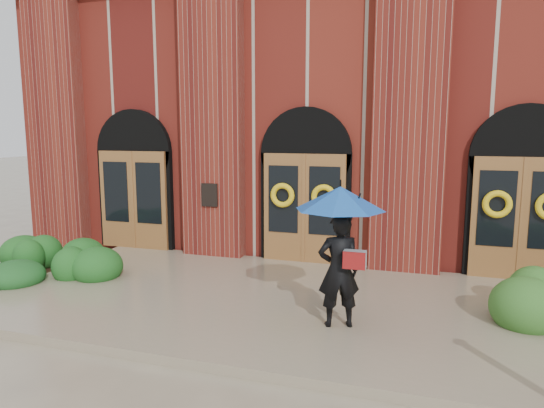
% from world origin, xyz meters
% --- Properties ---
extents(ground, '(90.00, 90.00, 0.00)m').
position_xyz_m(ground, '(0.00, 0.00, 0.00)').
color(ground, gray).
rests_on(ground, ground).
extents(landing, '(10.00, 5.30, 0.15)m').
position_xyz_m(landing, '(0.00, 0.15, 0.07)').
color(landing, gray).
rests_on(landing, ground).
extents(church_building, '(16.20, 12.53, 7.00)m').
position_xyz_m(church_building, '(0.00, 8.78, 3.50)').
color(church_building, maroon).
rests_on(church_building, ground).
extents(man_with_umbrella, '(1.77, 1.77, 2.19)m').
position_xyz_m(man_with_umbrella, '(1.42, -0.77, 1.68)').
color(man_with_umbrella, black).
rests_on(man_with_umbrella, landing).
extents(hedge_wall_left, '(2.89, 1.16, 0.74)m').
position_xyz_m(hedge_wall_left, '(-5.20, 0.50, 0.37)').
color(hedge_wall_left, '#1B501A').
rests_on(hedge_wall_left, ground).
extents(hedge_front_left, '(1.59, 1.36, 0.56)m').
position_xyz_m(hedge_front_left, '(-5.10, -0.79, 0.28)').
color(hedge_front_left, '#194A1C').
rests_on(hedge_front_left, ground).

